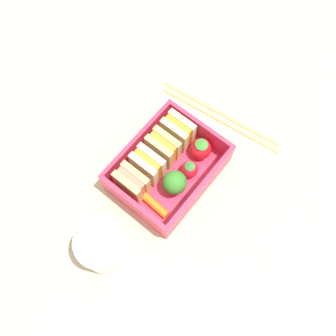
% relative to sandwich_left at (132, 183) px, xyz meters
% --- Properties ---
extents(ground_plane, '(1.20, 1.20, 0.02)m').
position_rel_sandwich_left_xyz_m(ground_plane, '(0.05, -0.02, -0.05)').
color(ground_plane, '#DDB28A').
extents(bento_tray, '(0.16, 0.12, 0.01)m').
position_rel_sandwich_left_xyz_m(bento_tray, '(0.05, -0.02, -0.03)').
color(bento_tray, '#DE2E4F').
rests_on(bento_tray, ground_plane).
extents(bento_rim, '(0.16, 0.12, 0.04)m').
position_rel_sandwich_left_xyz_m(bento_rim, '(0.05, -0.02, -0.00)').
color(bento_rim, '#DE2E4F').
rests_on(bento_rim, bento_tray).
extents(sandwich_left, '(0.03, 0.05, 0.05)m').
position_rel_sandwich_left_xyz_m(sandwich_left, '(0.00, 0.00, 0.00)').
color(sandwich_left, tan).
rests_on(sandwich_left, bento_tray).
extents(sandwich_center_left, '(0.03, 0.05, 0.05)m').
position_rel_sandwich_left_xyz_m(sandwich_center_left, '(0.03, 0.00, 0.00)').
color(sandwich_center_left, beige).
rests_on(sandwich_center_left, bento_tray).
extents(sandwich_center, '(0.03, 0.05, 0.05)m').
position_rel_sandwich_left_xyz_m(sandwich_center, '(0.07, 0.00, 0.00)').
color(sandwich_center, tan).
rests_on(sandwich_center, bento_tray).
extents(sandwich_center_right, '(0.03, 0.05, 0.05)m').
position_rel_sandwich_left_xyz_m(sandwich_center_right, '(0.10, 0.00, 0.00)').
color(sandwich_center_right, '#DDC386').
rests_on(sandwich_center_right, bento_tray).
extents(carrot_stick_far_left, '(0.01, 0.05, 0.01)m').
position_rel_sandwich_left_xyz_m(carrot_stick_far_left, '(-0.00, -0.04, -0.02)').
color(carrot_stick_far_left, orange).
rests_on(carrot_stick_far_left, bento_tray).
extents(broccoli_floret, '(0.03, 0.03, 0.04)m').
position_rel_sandwich_left_xyz_m(broccoli_floret, '(0.04, -0.05, 0.00)').
color(broccoli_floret, '#98C75C').
rests_on(broccoli_floret, bento_tray).
extents(strawberry_far_left, '(0.03, 0.03, 0.03)m').
position_rel_sandwich_left_xyz_m(strawberry_far_left, '(0.07, -0.05, -0.01)').
color(strawberry_far_left, red).
rests_on(strawberry_far_left, bento_tray).
extents(strawberry_left, '(0.03, 0.03, 0.04)m').
position_rel_sandwich_left_xyz_m(strawberry_left, '(0.11, -0.04, -0.01)').
color(strawberry_left, red).
rests_on(strawberry_left, bento_tray).
extents(chopstick_pair, '(0.04, 0.21, 0.01)m').
position_rel_sandwich_left_xyz_m(chopstick_pair, '(0.18, -0.03, -0.03)').
color(chopstick_pair, tan).
rests_on(chopstick_pair, ground_plane).
extents(drinking_glass, '(0.06, 0.06, 0.10)m').
position_rel_sandwich_left_xyz_m(drinking_glass, '(-0.09, -0.04, 0.01)').
color(drinking_glass, silver).
rests_on(drinking_glass, ground_plane).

